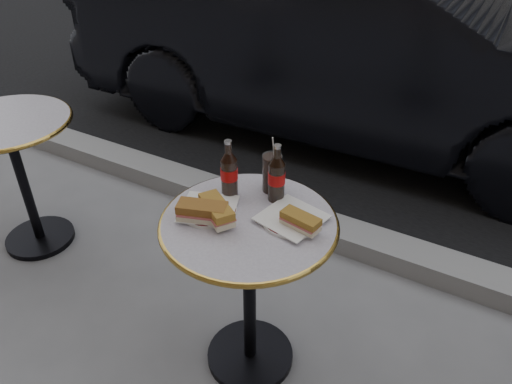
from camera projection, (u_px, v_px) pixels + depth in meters
The scene contains 14 objects.
ground at pixel (250, 357), 2.12m from camera, with size 80.00×80.00×0.00m, color slate.
asphalt_road at pixel (469, 40), 5.71m from camera, with size 40.00×8.00×0.00m, color black.
curb at pixel (332, 232), 2.74m from camera, with size 40.00×0.20×0.12m, color gray.
bistro_table at pixel (250, 296), 1.91m from camera, with size 0.62×0.62×0.73m, color #BAB2C4, non-canonical shape.
bistro_table_second at pixel (24, 185), 2.56m from camera, with size 0.62×0.62×0.73m, color #BAB2C4, non-canonical shape.
plate_left at pixel (209, 210), 1.75m from camera, with size 0.20×0.20×0.01m, color white.
plate_right at pixel (292, 219), 1.70m from camera, with size 0.21×0.21×0.01m, color white.
sandwich_left_a at pixel (202, 212), 1.68m from camera, with size 0.17×0.08×0.06m, color brown.
sandwich_left_b at pixel (217, 211), 1.69m from camera, with size 0.16×0.08×0.06m, color #A07028.
sandwich_right at pixel (300, 222), 1.64m from camera, with size 0.13×0.06×0.05m, color olive.
cola_bottle_left at pixel (229, 169), 1.77m from camera, with size 0.06×0.06×0.23m, color black, non-canonical shape.
cola_bottle_right at pixel (277, 173), 1.75m from camera, with size 0.06×0.06×0.22m, color black, non-canonical shape.
cola_glass at pixel (272, 173), 1.82m from camera, with size 0.07×0.07×0.15m, color black.
parked_car at pixel (362, 41), 3.48m from camera, with size 4.19×1.45×1.38m, color black.
Camera 1 is at (0.69, -1.17, 1.77)m, focal length 35.00 mm.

